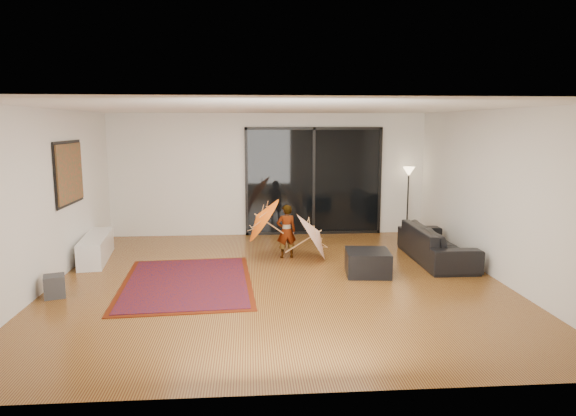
{
  "coord_description": "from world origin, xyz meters",
  "views": [
    {
      "loc": [
        -0.44,
        -7.88,
        2.46
      ],
      "look_at": [
        0.19,
        0.42,
        1.1
      ],
      "focal_mm": 32.0,
      "sensor_mm": 36.0,
      "label": 1
    }
  ],
  "objects": [
    {
      "name": "parasol_orange",
      "position": [
        -0.31,
        1.36,
        0.73
      ],
      "size": [
        0.68,
        0.93,
        0.92
      ],
      "rotation": [
        0.0,
        -0.95,
        0.0
      ],
      "color": "#F45F0C",
      "rests_on": "child"
    },
    {
      "name": "parasol_white",
      "position": [
        0.84,
        1.26,
        0.5
      ],
      "size": [
        0.68,
        0.98,
        0.99
      ],
      "rotation": [
        0.0,
        1.02,
        0.0
      ],
      "color": "white",
      "rests_on": "floor"
    },
    {
      "name": "floor_lamp",
      "position": [
        3.1,
        3.25,
        1.2
      ],
      "size": [
        0.26,
        0.26,
        1.53
      ],
      "color": "black",
      "rests_on": "floor"
    },
    {
      "name": "wall_left",
      "position": [
        -3.5,
        0.0,
        1.35
      ],
      "size": [
        0.0,
        7.0,
        7.0
      ],
      "primitive_type": "plane",
      "rotation": [
        1.57,
        0.0,
        1.57
      ],
      "color": "silver",
      "rests_on": "floor"
    },
    {
      "name": "child",
      "position": [
        0.24,
        1.41,
        0.5
      ],
      "size": [
        0.4,
        0.29,
        1.0
      ],
      "primitive_type": "imported",
      "rotation": [
        0.0,
        0.0,
        3.28
      ],
      "color": "#999999",
      "rests_on": "floor"
    },
    {
      "name": "speaker",
      "position": [
        -3.25,
        -0.55,
        0.16
      ],
      "size": [
        0.36,
        0.36,
        0.32
      ],
      "primitive_type": "cube",
      "rotation": [
        0.0,
        0.0,
        0.34
      ],
      "color": "#424244",
      "rests_on": "floor"
    },
    {
      "name": "wall_back",
      "position": [
        0.0,
        3.5,
        1.35
      ],
      "size": [
        7.0,
        0.0,
        7.0
      ],
      "primitive_type": "plane",
      "rotation": [
        1.57,
        0.0,
        0.0
      ],
      "color": "silver",
      "rests_on": "floor"
    },
    {
      "name": "ottoman",
      "position": [
        1.5,
        0.22,
        0.2
      ],
      "size": [
        0.77,
        0.77,
        0.4
      ],
      "primitive_type": "cube",
      "rotation": [
        0.0,
        0.0,
        -0.1
      ],
      "color": "black",
      "rests_on": "floor"
    },
    {
      "name": "ceiling",
      "position": [
        0.0,
        0.0,
        2.7
      ],
      "size": [
        7.0,
        7.0,
        0.0
      ],
      "primitive_type": "plane",
      "rotation": [
        3.14,
        0.0,
        0.0
      ],
      "color": "white",
      "rests_on": "wall_back"
    },
    {
      "name": "persian_rug",
      "position": [
        -1.43,
        -0.03,
        0.01
      ],
      "size": [
        2.17,
        2.91,
        0.02
      ],
      "rotation": [
        0.0,
        0.0,
        0.06
      ],
      "color": "#4F1706",
      "rests_on": "floor"
    },
    {
      "name": "sofa",
      "position": [
        2.95,
        1.0,
        0.31
      ],
      "size": [
        0.85,
        2.15,
        0.62
      ],
      "primitive_type": "imported",
      "rotation": [
        0.0,
        0.0,
        1.56
      ],
      "color": "black",
      "rests_on": "floor"
    },
    {
      "name": "wall_right",
      "position": [
        3.5,
        0.0,
        1.35
      ],
      "size": [
        0.0,
        7.0,
        7.0
      ],
      "primitive_type": "plane",
      "rotation": [
        1.57,
        0.0,
        -1.57
      ],
      "color": "silver",
      "rests_on": "floor"
    },
    {
      "name": "media_console",
      "position": [
        -3.25,
        1.5,
        0.23
      ],
      "size": [
        0.61,
        1.67,
        0.45
      ],
      "primitive_type": "cube",
      "rotation": [
        0.0,
        0.0,
        0.12
      ],
      "color": "white",
      "rests_on": "floor"
    },
    {
      "name": "painting",
      "position": [
        -3.46,
        1.0,
        1.65
      ],
      "size": [
        0.04,
        1.28,
        1.08
      ],
      "color": "black",
      "rests_on": "wall_left"
    },
    {
      "name": "sliding_door",
      "position": [
        1.0,
        3.47,
        1.2
      ],
      "size": [
        3.06,
        0.07,
        2.4
      ],
      "color": "black",
      "rests_on": "wall_back"
    },
    {
      "name": "wall_front",
      "position": [
        0.0,
        -3.5,
        1.35
      ],
      "size": [
        7.0,
        0.0,
        7.0
      ],
      "primitive_type": "plane",
      "rotation": [
        -1.57,
        0.0,
        0.0
      ],
      "color": "silver",
      "rests_on": "floor"
    },
    {
      "name": "floor",
      "position": [
        0.0,
        0.0,
        0.0
      ],
      "size": [
        7.0,
        7.0,
        0.0
      ],
      "primitive_type": "plane",
      "color": "olive",
      "rests_on": "ground"
    }
  ]
}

